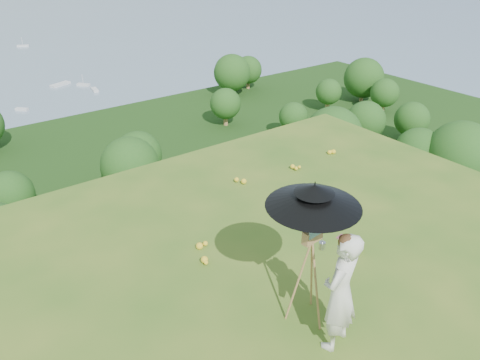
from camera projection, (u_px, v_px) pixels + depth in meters
ground at (333, 345)px, 6.70m from camera, size 14.00×14.00×0.00m
forest_slope at (39, 334)px, 45.12m from camera, size 140.00×56.00×22.00m
slope_trees at (5, 211)px, 38.60m from camera, size 110.00×50.00×6.00m
wildflowers at (321, 331)px, 6.85m from camera, size 10.00×10.50×0.12m
painter at (340, 292)px, 6.32m from camera, size 0.78×0.63×1.86m
field_easel at (309, 272)px, 6.79m from camera, size 0.73×0.73×1.76m
sun_umbrella at (313, 211)px, 6.34m from camera, size 1.62×1.62×0.90m
painter_cap at (347, 239)px, 5.92m from camera, size 0.24×0.28×0.10m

